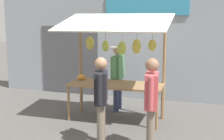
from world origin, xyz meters
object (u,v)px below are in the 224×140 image
market_stall (116,54)px  vendor_with_sunhat (118,72)px  shopper_in_grey_tee (152,99)px  shopper_in_striped_shirt (101,95)px

market_stall → vendor_with_sunhat: 0.90m
shopper_in_grey_tee → market_stall: bearing=27.1°
shopper_in_grey_tee → shopper_in_striped_shirt: bearing=78.6°
market_stall → vendor_with_sunhat: market_stall is taller
market_stall → shopper_in_striped_shirt: bearing=96.3°
market_stall → vendor_with_sunhat: bearing=-76.2°
shopper_in_striped_shirt → vendor_with_sunhat: bearing=-6.9°
market_stall → shopper_in_grey_tee: (-1.13, 1.62, -0.56)m
vendor_with_sunhat → shopper_in_striped_shirt: vendor_with_sunhat is taller
vendor_with_sunhat → shopper_in_striped_shirt: 2.28m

